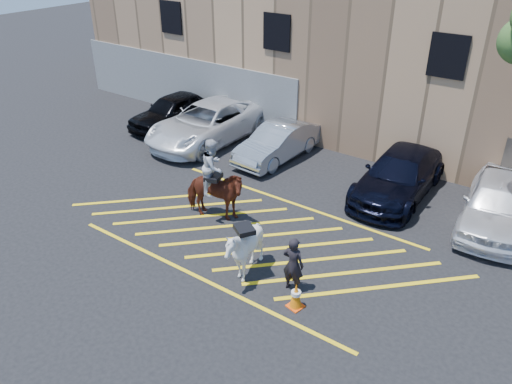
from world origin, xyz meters
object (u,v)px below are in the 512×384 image
Objects in this scene: handler at (293,264)px; car_white_suv at (497,203)px; car_black_suv at (173,111)px; car_silver_sedan at (278,142)px; car_white_pickup at (208,123)px; traffic_cone at (296,295)px; car_blue_suv at (400,175)px; mounted_bay at (214,188)px; saddled_white at (245,250)px.

car_white_suv is at bearing -123.85° from handler.
car_black_suv is 5.96m from car_silver_sedan.
car_white_pickup is at bearing 174.15° from car_white_suv.
car_silver_sedan reaches higher than traffic_cone.
car_black_suv is 11.14m from car_blue_suv.
car_black_suv is 1.64× the size of mounted_bay.
saddled_white reaches higher than car_black_suv.
car_blue_suv is 7.23m from traffic_cone.
traffic_cone is at bearing -50.59° from car_silver_sedan.
mounted_bay reaches higher than car_white_suv.
car_white_suv is at bearing 1.74° from car_black_suv.
saddled_white is (-4.98, -6.69, 0.04)m from car_white_suv.
mounted_bay reaches higher than car_silver_sedan.
handler is at bearing 10.91° from saddled_white.
handler is 0.83m from traffic_cone.
car_white_suv is 1.72× the size of mounted_bay.
car_blue_suv is (8.70, 0.18, -0.08)m from car_white_pickup.
car_white_pickup is at bearing 179.80° from car_blue_suv.
mounted_bay is at bearing -34.08° from car_black_suv.
handler is 2.22× the size of traffic_cone.
car_blue_suv is 6.66m from mounted_bay.
traffic_cone is (4.42, -2.13, -0.77)m from mounted_bay.
car_blue_suv is at bearing 76.37° from saddled_white.
handler is at bearing -124.81° from car_white_suv.
car_white_suv is 9.00m from mounted_bay.
car_white_pickup is 3.53m from car_silver_sedan.
car_blue_suv is (5.18, -0.04, 0.06)m from car_silver_sedan.
car_silver_sedan is at bearing -58.51° from handler.
mounted_bay reaches higher than saddled_white.
car_black_suv is 0.86× the size of car_blue_suv.
mounted_bay reaches higher than traffic_cone.
car_blue_suv is at bearing -97.14° from handler.
car_blue_suv is (11.14, -0.18, -0.01)m from car_black_suv.
mounted_bay is (-3.98, 1.58, 0.32)m from handler.
car_white_suv is 2.35× the size of saddled_white.
mounted_bay is at bearing -46.92° from car_white_pickup.
car_black_suv is 0.95× the size of car_white_suv.
car_white_pickup is 9.74m from saddled_white.
car_silver_sedan is at bearing 178.19° from car_blue_suv.
traffic_cone is (8.84, -7.04, -0.48)m from car_white_pickup.
saddled_white is (9.46, -7.11, 0.08)m from car_black_suv.
saddled_white is 2.82× the size of traffic_cone.
mounted_bay is (0.90, -5.12, 0.42)m from car_silver_sedan.
car_silver_sedan is 5.22m from mounted_bay.
handler is (4.88, -6.71, 0.10)m from car_silver_sedan.
handler is 4.30m from mounted_bay.
car_white_pickup is 1.41× the size of car_silver_sedan.
mounted_bay is (6.86, -5.27, 0.35)m from car_black_suv.
car_silver_sedan is (3.52, 0.22, -0.14)m from car_white_pickup.
traffic_cone is at bearing -119.91° from car_white_suv.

